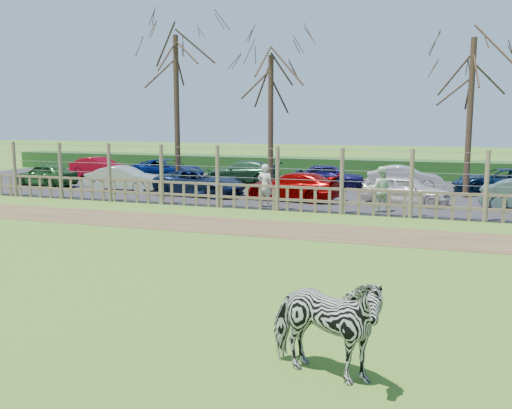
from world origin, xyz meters
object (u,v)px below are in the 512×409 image
(car_4, at_px, (406,190))
(car_1, at_px, (124,179))
(car_3, at_px, (293,186))
(car_12, at_px, (501,181))
(car_8, at_px, (168,170))
(car_10, at_px, (330,176))
(visitor_b, at_px, (381,189))
(zebra, at_px, (324,325))
(car_11, at_px, (405,178))
(car_7, at_px, (100,167))
(car_0, at_px, (45,175))
(car_9, at_px, (243,172))
(tree_left, at_px, (176,75))
(car_2, at_px, (200,182))
(tree_mid, at_px, (271,90))
(tree_right, at_px, (472,79))
(visitor_a, at_px, (265,186))

(car_4, bearing_deg, car_1, 96.79)
(car_3, relative_size, car_12, 0.96)
(car_8, bearing_deg, car_10, -85.27)
(visitor_b, height_order, car_12, visitor_b)
(zebra, xyz_separation_m, car_11, (-0.52, 21.19, -0.13))
(car_7, bearing_deg, car_1, -130.67)
(car_0, height_order, car_12, same)
(car_3, height_order, car_9, same)
(tree_left, distance_m, car_7, 9.15)
(car_2, height_order, car_8, same)
(tree_mid, xyz_separation_m, visitor_b, (5.83, -4.64, -3.96))
(car_2, bearing_deg, car_7, 66.00)
(tree_right, bearing_deg, car_3, -155.19)
(car_12, bearing_deg, car_10, -96.85)
(visitor_a, height_order, car_11, visitor_a)
(tree_left, bearing_deg, zebra, -58.09)
(tree_left, xyz_separation_m, car_10, (7.00, 3.13, -4.98))
(car_4, bearing_deg, tree_mid, 75.86)
(tree_right, height_order, car_7, tree_right)
(tree_right, bearing_deg, car_4, -128.16)
(car_2, height_order, car_4, same)
(car_9, xyz_separation_m, car_10, (4.94, -0.57, 0.00))
(tree_right, relative_size, car_0, 2.09)
(tree_mid, height_order, car_9, tree_mid)
(car_7, distance_m, car_11, 17.59)
(visitor_a, xyz_separation_m, car_12, (9.23, 7.25, -0.26))
(car_9, bearing_deg, zebra, 18.78)
(zebra, distance_m, car_11, 21.20)
(tree_mid, bearing_deg, car_0, -169.38)
(tree_left, xyz_separation_m, zebra, (11.23, -18.04, -4.84))
(car_9, bearing_deg, car_2, -4.99)
(tree_mid, xyz_separation_m, zebra, (6.73, -19.04, -4.09))
(visitor_b, bearing_deg, car_3, -30.52)
(tree_mid, distance_m, car_1, 8.26)
(car_0, distance_m, car_10, 14.68)
(car_1, xyz_separation_m, car_7, (-4.74, 4.96, 0.00))
(car_4, xyz_separation_m, car_8, (-13.48, 4.93, 0.00))
(car_3, relative_size, car_10, 1.17)
(car_11, bearing_deg, car_0, 96.50)
(car_8, height_order, car_10, same)
(car_1, bearing_deg, car_7, 38.54)
(tree_left, bearing_deg, car_8, 124.82)
(visitor_b, xyz_separation_m, car_3, (-3.95, 1.85, -0.26))
(car_0, bearing_deg, car_11, 111.02)
(tree_mid, bearing_deg, car_7, 167.95)
(zebra, xyz_separation_m, car_4, (-0.11, 16.50, -0.13))
(car_4, height_order, car_9, same)
(car_3, bearing_deg, tree_mid, -139.65)
(car_2, distance_m, car_3, 4.41)
(car_0, height_order, car_8, same)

